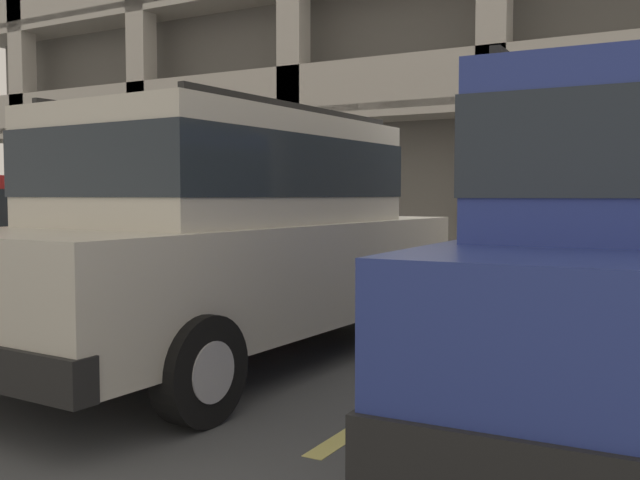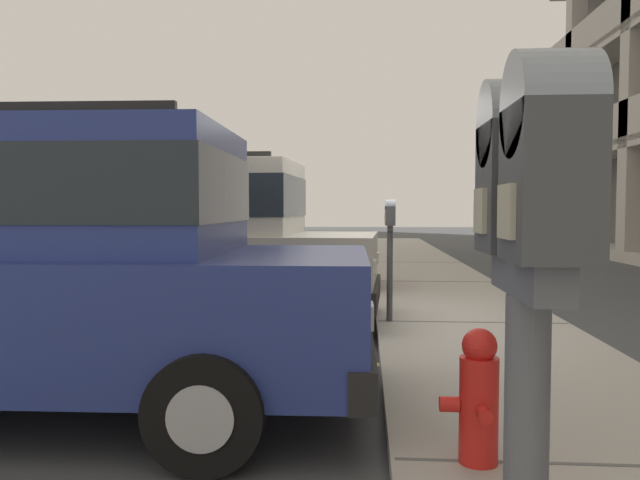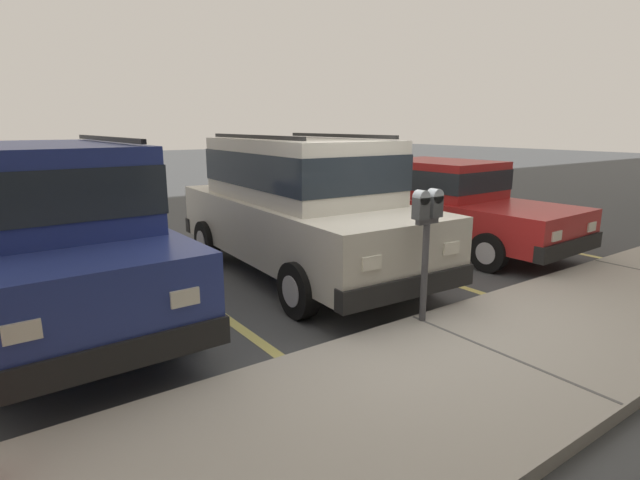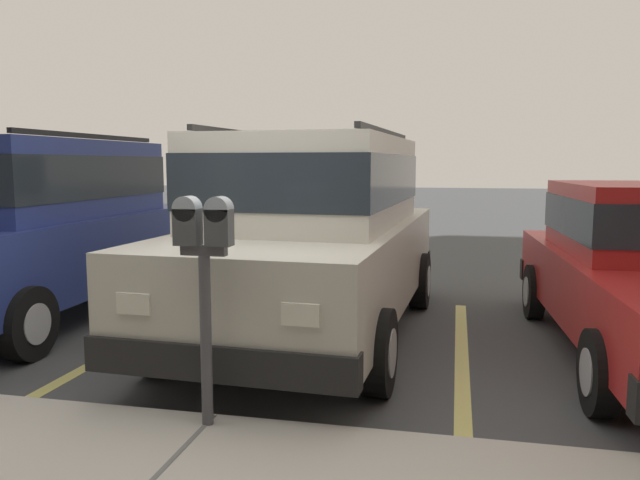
{
  "view_description": "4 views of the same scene",
  "coord_description": "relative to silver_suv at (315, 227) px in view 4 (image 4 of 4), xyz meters",
  "views": [
    {
      "loc": [
        3.35,
        -6.9,
        1.35
      ],
      "look_at": [
        -0.19,
        -0.59,
        0.9
      ],
      "focal_mm": 40.0,
      "sensor_mm": 36.0,
      "label": 1
    },
    {
      "loc": [
        7.22,
        0.06,
        1.43
      ],
      "look_at": [
        0.32,
        -0.44,
        1.08
      ],
      "focal_mm": 35.0,
      "sensor_mm": 36.0,
      "label": 2
    },
    {
      "loc": [
        3.8,
        3.79,
        2.16
      ],
      "look_at": [
        0.27,
        -1.15,
        0.76
      ],
      "focal_mm": 28.0,
      "sensor_mm": 36.0,
      "label": 3
    },
    {
      "loc": [
        -1.48,
        3.8,
        1.73
      ],
      "look_at": [
        -0.45,
        -0.86,
        1.13
      ],
      "focal_mm": 35.0,
      "sensor_mm": 36.0,
      "label": 4
    }
  ],
  "objects": [
    {
      "name": "ground_plane",
      "position": [
        0.11,
        2.19,
        -1.14
      ],
      "size": [
        80.0,
        80.0,
        0.1
      ],
      "color": "#444749"
    },
    {
      "name": "parking_stall_lines",
      "position": [
        1.67,
        0.79,
        -1.08
      ],
      "size": [
        12.59,
        4.8,
        0.01
      ],
      "color": "#DBD16B",
      "rests_on": "ground_plane"
    },
    {
      "name": "silver_suv",
      "position": [
        0.0,
        0.0,
        0.0
      ],
      "size": [
        2.17,
        4.86,
        2.03
      ],
      "rotation": [
        0.0,
        0.0,
        -0.05
      ],
      "color": "beige",
      "rests_on": "ground_plane"
    },
    {
      "name": "dark_hatchback",
      "position": [
        3.21,
        -0.11,
        0.0
      ],
      "size": [
        2.09,
        4.82,
        2.03
      ],
      "rotation": [
        0.0,
        0.0,
        0.02
      ],
      "color": "navy",
      "rests_on": "ground_plane"
    },
    {
      "name": "parking_meter_near",
      "position": [
        0.1,
        2.54,
        0.08
      ],
      "size": [
        0.35,
        0.12,
        1.41
      ],
      "color": "#47474C",
      "rests_on": "sidewalk"
    }
  ]
}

